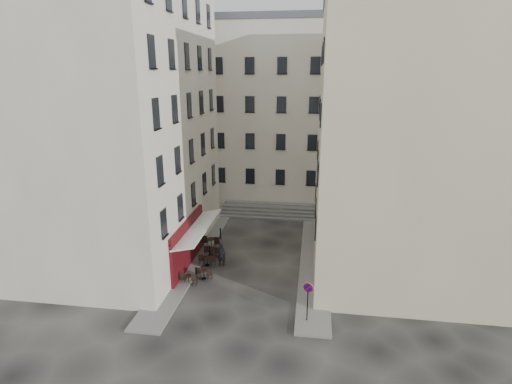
% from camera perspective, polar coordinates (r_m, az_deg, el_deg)
% --- Properties ---
extents(ground, '(90.00, 90.00, 0.00)m').
position_cam_1_polar(ground, '(27.83, -1.28, -11.99)').
color(ground, black).
rests_on(ground, ground).
extents(sidewalk_left, '(2.00, 22.00, 0.12)m').
position_cam_1_polar(sidewalk_left, '(32.23, -8.08, -7.86)').
color(sidewalk_left, slate).
rests_on(sidewalk_left, ground).
extents(sidewalk_right, '(2.00, 18.00, 0.12)m').
position_cam_1_polar(sidewalk_right, '(30.16, 8.27, -9.66)').
color(sidewalk_right, slate).
rests_on(sidewalk_right, ground).
extents(building_left, '(12.20, 16.20, 20.60)m').
position_cam_1_polar(building_left, '(30.92, -20.31, 10.02)').
color(building_left, beige).
rests_on(building_left, ground).
extents(building_right, '(12.20, 14.20, 18.60)m').
position_cam_1_polar(building_right, '(28.60, 21.27, 7.43)').
color(building_right, '#B8AD88').
rests_on(building_right, ground).
extents(building_back, '(18.20, 10.20, 18.60)m').
position_cam_1_polar(building_back, '(43.57, 1.52, 11.33)').
color(building_back, beige).
rests_on(building_back, ground).
extents(cafe_storefront, '(1.74, 7.30, 3.50)m').
position_cam_1_polar(cafe_storefront, '(28.83, -9.52, -7.01)').
color(cafe_storefront, '#42090D').
rests_on(cafe_storefront, ground).
extents(stone_steps, '(9.00, 3.15, 0.80)m').
position_cam_1_polar(stone_steps, '(39.09, 1.76, -2.70)').
color(stone_steps, '#605D5B').
rests_on(stone_steps, ground).
extents(bollard_near, '(0.12, 0.12, 0.98)m').
position_cam_1_polar(bollard_near, '(27.40, -8.49, -11.42)').
color(bollard_near, black).
rests_on(bollard_near, ground).
extents(bollard_mid, '(0.12, 0.12, 0.98)m').
position_cam_1_polar(bollard_mid, '(30.41, -6.61, -8.39)').
color(bollard_mid, black).
rests_on(bollard_mid, ground).
extents(bollard_far, '(0.12, 0.12, 0.98)m').
position_cam_1_polar(bollard_far, '(33.51, -5.10, -5.90)').
color(bollard_far, black).
rests_on(bollard_far, ground).
extents(no_parking_sign, '(0.54, 0.19, 2.43)m').
position_cam_1_polar(no_parking_sign, '(22.65, 7.42, -14.34)').
color(no_parking_sign, black).
rests_on(no_parking_sign, ground).
extents(bistro_table_a, '(1.15, 0.54, 0.81)m').
position_cam_1_polar(bistro_table_a, '(27.07, -9.56, -12.12)').
color(bistro_table_a, black).
rests_on(bistro_table_a, ground).
extents(bistro_table_b, '(1.16, 0.54, 0.82)m').
position_cam_1_polar(bistro_table_b, '(27.56, -7.44, -11.45)').
color(bistro_table_b, black).
rests_on(bistro_table_b, ground).
extents(bistro_table_c, '(1.20, 0.56, 0.84)m').
position_cam_1_polar(bistro_table_c, '(29.27, -6.98, -9.65)').
color(bistro_table_c, black).
rests_on(bistro_table_c, ground).
extents(bistro_table_d, '(1.22, 0.57, 0.86)m').
position_cam_1_polar(bistro_table_d, '(30.51, -6.26, -8.47)').
color(bistro_table_d, black).
rests_on(bistro_table_d, ground).
extents(bistro_table_e, '(1.43, 0.67, 1.00)m').
position_cam_1_polar(bistro_table_e, '(31.96, -6.39, -7.12)').
color(bistro_table_e, black).
rests_on(bistro_table_e, ground).
extents(pedestrian, '(0.64, 0.43, 1.72)m').
position_cam_1_polar(pedestrian, '(29.04, -4.97, -8.86)').
color(pedestrian, black).
rests_on(pedestrian, ground).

